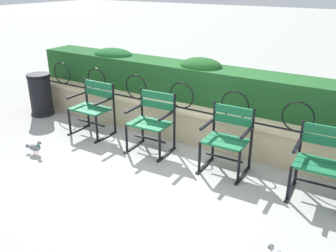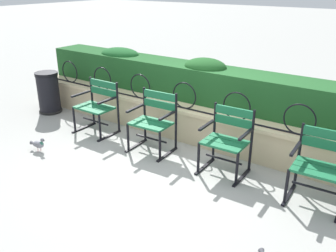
{
  "view_description": "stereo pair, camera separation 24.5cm",
  "coord_description": "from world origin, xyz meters",
  "px_view_note": "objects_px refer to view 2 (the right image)",
  "views": [
    {
      "loc": [
        2.4,
        -3.69,
        2.4
      ],
      "look_at": [
        0.0,
        0.13,
        0.55
      ],
      "focal_mm": 38.64,
      "sensor_mm": 36.0,
      "label": 1
    },
    {
      "loc": [
        2.6,
        -3.55,
        2.4
      ],
      "look_at": [
        0.0,
        0.13,
        0.55
      ],
      "focal_mm": 38.64,
      "sensor_mm": 36.0,
      "label": 2
    }
  ],
  "objects_px": {
    "pigeon_near_chairs": "(38,144)",
    "trash_bin": "(49,93)",
    "park_chair_centre_right": "(227,139)",
    "park_chair_centre_left": "(154,120)",
    "park_chair_leftmost": "(98,105)",
    "park_chair_rightmost": "(321,165)"
  },
  "relations": [
    {
      "from": "park_chair_centre_left",
      "to": "trash_bin",
      "type": "height_order",
      "value": "park_chair_centre_left"
    },
    {
      "from": "park_chair_centre_left",
      "to": "park_chair_rightmost",
      "type": "height_order",
      "value": "park_chair_centre_left"
    },
    {
      "from": "park_chair_centre_right",
      "to": "trash_bin",
      "type": "xyz_separation_m",
      "value": [
        -3.8,
        0.12,
        -0.09
      ]
    },
    {
      "from": "park_chair_leftmost",
      "to": "park_chair_centre_left",
      "type": "distance_m",
      "value": 1.18
    },
    {
      "from": "park_chair_leftmost",
      "to": "park_chair_centre_left",
      "type": "bearing_deg",
      "value": -0.72
    },
    {
      "from": "park_chair_leftmost",
      "to": "park_chair_rightmost",
      "type": "distance_m",
      "value": 3.53
    },
    {
      "from": "park_chair_leftmost",
      "to": "pigeon_near_chairs",
      "type": "distance_m",
      "value": 1.14
    },
    {
      "from": "pigeon_near_chairs",
      "to": "trash_bin",
      "type": "distance_m",
      "value": 1.74
    },
    {
      "from": "park_chair_centre_left",
      "to": "park_chair_centre_right",
      "type": "height_order",
      "value": "park_chair_centre_left"
    },
    {
      "from": "park_chair_centre_right",
      "to": "pigeon_near_chairs",
      "type": "relative_size",
      "value": 2.99
    },
    {
      "from": "pigeon_near_chairs",
      "to": "trash_bin",
      "type": "relative_size",
      "value": 0.37
    },
    {
      "from": "pigeon_near_chairs",
      "to": "trash_bin",
      "type": "bearing_deg",
      "value": 136.34
    },
    {
      "from": "park_chair_leftmost",
      "to": "pigeon_near_chairs",
      "type": "bearing_deg",
      "value": -100.32
    },
    {
      "from": "park_chair_leftmost",
      "to": "park_chair_centre_right",
      "type": "relative_size",
      "value": 0.99
    },
    {
      "from": "trash_bin",
      "to": "pigeon_near_chairs",
      "type": "bearing_deg",
      "value": -43.66
    },
    {
      "from": "park_chair_rightmost",
      "to": "pigeon_near_chairs",
      "type": "height_order",
      "value": "park_chair_rightmost"
    },
    {
      "from": "park_chair_centre_left",
      "to": "park_chair_rightmost",
      "type": "bearing_deg",
      "value": -0.05
    },
    {
      "from": "park_chair_centre_left",
      "to": "pigeon_near_chairs",
      "type": "height_order",
      "value": "park_chair_centre_left"
    },
    {
      "from": "park_chair_centre_right",
      "to": "trash_bin",
      "type": "height_order",
      "value": "park_chair_centre_right"
    },
    {
      "from": "park_chair_centre_left",
      "to": "park_chair_centre_right",
      "type": "bearing_deg",
      "value": 1.24
    },
    {
      "from": "park_chair_centre_right",
      "to": "park_chair_rightmost",
      "type": "distance_m",
      "value": 1.18
    },
    {
      "from": "park_chair_centre_right",
      "to": "park_chair_rightmost",
      "type": "xyz_separation_m",
      "value": [
        1.18,
        -0.03,
        -0.0
      ]
    }
  ]
}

